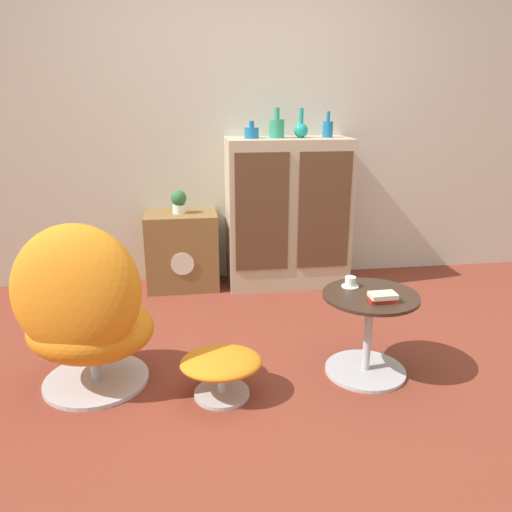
% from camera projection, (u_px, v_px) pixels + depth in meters
% --- Properties ---
extents(ground_plane, '(12.00, 12.00, 0.00)m').
position_uv_depth(ground_plane, '(279.00, 375.00, 2.81)').
color(ground_plane, brown).
extents(wall_back, '(6.40, 0.06, 2.60)m').
position_uv_depth(wall_back, '(243.00, 122.00, 4.02)').
color(wall_back, beige).
rests_on(wall_back, ground_plane).
extents(sideboard, '(0.97, 0.45, 1.19)m').
position_uv_depth(sideboard, '(287.00, 213.00, 4.03)').
color(sideboard, tan).
rests_on(sideboard, ground_plane).
extents(tv_console, '(0.57, 0.41, 0.62)m').
position_uv_depth(tv_console, '(182.00, 250.00, 4.03)').
color(tv_console, brown).
rests_on(tv_console, ground_plane).
extents(egg_chair, '(0.79, 0.75, 0.94)m').
position_uv_depth(egg_chair, '(84.00, 312.00, 2.55)').
color(egg_chair, '#B7B7BC').
rests_on(egg_chair, ground_plane).
extents(ottoman, '(0.43, 0.36, 0.24)m').
position_uv_depth(ottoman, '(221.00, 366.00, 2.57)').
color(ottoman, '#B7B7BC').
rests_on(ottoman, ground_plane).
extents(coffee_table, '(0.52, 0.52, 0.48)m').
position_uv_depth(coffee_table, '(368.00, 331.00, 2.76)').
color(coffee_table, '#B7B7BC').
rests_on(coffee_table, ground_plane).
extents(vase_leftmost, '(0.11, 0.11, 0.13)m').
position_uv_depth(vase_leftmost, '(252.00, 132.00, 3.80)').
color(vase_leftmost, '#196699').
rests_on(vase_leftmost, sideboard).
extents(vase_inner_left, '(0.12, 0.12, 0.23)m').
position_uv_depth(vase_inner_left, '(277.00, 128.00, 3.82)').
color(vase_inner_left, '#2D8E6B').
rests_on(vase_inner_left, sideboard).
extents(vase_inner_right, '(0.11, 0.11, 0.22)m').
position_uv_depth(vase_inner_right, '(301.00, 129.00, 3.85)').
color(vase_inner_right, teal).
rests_on(vase_inner_right, sideboard).
extents(vase_rightmost, '(0.08, 0.08, 0.20)m').
position_uv_depth(vase_rightmost, '(328.00, 128.00, 3.88)').
color(vase_rightmost, '#196699').
rests_on(vase_rightmost, sideboard).
extents(potted_plant, '(0.12, 0.12, 0.18)m').
position_uv_depth(potted_plant, '(179.00, 201.00, 3.91)').
color(potted_plant, silver).
rests_on(potted_plant, tv_console).
extents(teacup, '(0.10, 0.10, 0.06)m').
position_uv_depth(teacup, '(350.00, 283.00, 2.79)').
color(teacup, white).
rests_on(teacup, coffee_table).
extents(book_stack, '(0.14, 0.10, 0.05)m').
position_uv_depth(book_stack, '(383.00, 297.00, 2.59)').
color(book_stack, red).
rests_on(book_stack, coffee_table).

